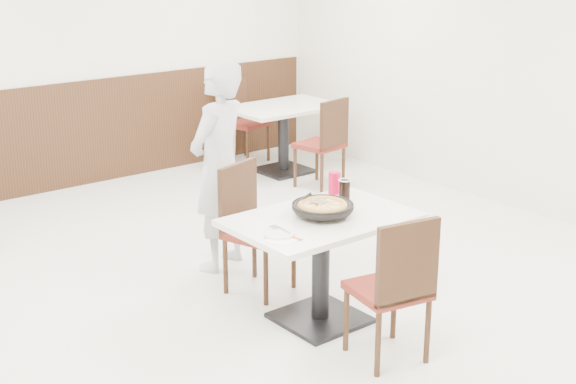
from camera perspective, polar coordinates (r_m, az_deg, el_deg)
floor at (r=5.94m, az=-0.35°, el=-7.24°), size 7.00×7.00×0.00m
wall_back at (r=8.50m, az=-15.36°, el=9.56°), size 6.00×0.04×2.80m
wall_right at (r=7.70m, az=17.64°, el=8.59°), size 0.04×7.00×2.80m
wainscot_back at (r=8.63m, az=-14.86°, el=3.96°), size 5.90×0.03×1.10m
main_table at (r=5.41m, az=2.34°, el=-5.52°), size 1.28×0.92×0.75m
chair_near at (r=4.94m, az=7.11°, el=-6.67°), size 0.49×0.49×0.95m
chair_far at (r=5.82m, az=-2.04°, el=-2.73°), size 0.53×0.53×0.95m
trivet at (r=5.30m, az=2.51°, el=-1.44°), size 0.13×0.13×0.04m
pizza_pan at (r=5.27m, az=2.49°, el=-1.31°), size 0.42×0.42×0.01m
pizza at (r=5.26m, az=2.47°, el=-1.13°), size 0.32×0.32×0.02m
pizza_server at (r=5.27m, az=2.21°, el=-0.69°), size 0.11×0.12×0.00m
napkin at (r=4.86m, az=-0.42°, el=-3.44°), size 0.19×0.19×0.00m
side_plate at (r=4.94m, az=-0.63°, el=-3.01°), size 0.21×0.21×0.01m
fork at (r=4.98m, az=-0.29°, el=-2.71°), size 0.03×0.14×0.00m
cola_glass at (r=5.63m, az=4.04°, el=0.17°), size 0.09×0.09×0.13m
red_cup at (r=5.73m, az=3.32°, el=0.67°), size 0.10×0.10×0.16m
diner_person at (r=6.18m, az=-4.94°, el=1.84°), size 0.71×0.59×1.65m
bg_table_right at (r=8.90m, az=-0.33°, el=3.80°), size 1.20×0.80×0.75m
bg_chair_right_near at (r=8.33m, az=2.26°, el=3.52°), size 0.49×0.49×0.95m
bg_chair_right_far at (r=9.31m, az=-2.99°, el=5.03°), size 0.50×0.50×0.95m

